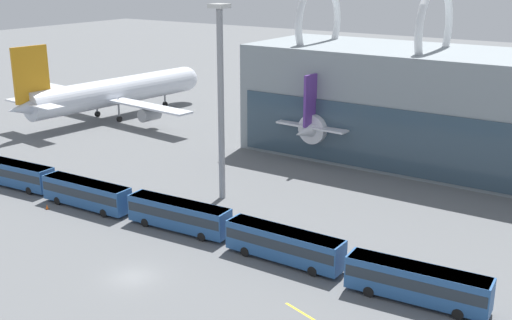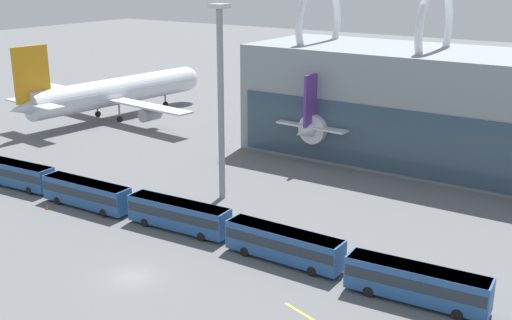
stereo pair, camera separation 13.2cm
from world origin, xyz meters
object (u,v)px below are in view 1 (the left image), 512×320
at_px(airliner_at_gate_far, 362,111).
at_px(shuttle_bus_5, 417,282).
at_px(airliner_at_gate_near, 110,93).
at_px(shuttle_bus_2, 86,192).
at_px(shuttle_bus_1, 14,173).
at_px(shuttle_bus_4, 284,243).
at_px(shuttle_bus_3, 179,214).
at_px(floodlight_mast, 221,95).
at_px(traffic_cone_1, 47,207).

xyz_separation_m(airliner_at_gate_far, shuttle_bus_5, (27.14, -46.94, -3.16)).
xyz_separation_m(airliner_at_gate_near, shuttle_bus_2, (32.49, -35.41, -3.12)).
bearing_deg(shuttle_bus_1, airliner_at_gate_near, 113.52).
bearing_deg(shuttle_bus_5, shuttle_bus_4, 174.10).
bearing_deg(airliner_at_gate_far, shuttle_bus_4, -160.95).
bearing_deg(shuttle_bus_2, shuttle_bus_3, 1.86).
distance_m(airliner_at_gate_far, shuttle_bus_5, 54.31).
height_order(shuttle_bus_2, shuttle_bus_3, same).
relative_size(airliner_at_gate_near, shuttle_bus_5, 3.43).
height_order(shuttle_bus_1, shuttle_bus_2, same).
bearing_deg(airliner_at_gate_near, shuttle_bus_5, -109.49).
distance_m(airliner_at_gate_near, airliner_at_gate_far, 48.55).
bearing_deg(shuttle_bus_2, floodlight_mast, 43.82).
bearing_deg(shuttle_bus_3, traffic_cone_1, -170.28).
xyz_separation_m(shuttle_bus_2, shuttle_bus_5, (41.72, 0.36, 0.00)).
xyz_separation_m(shuttle_bus_1, shuttle_bus_5, (55.62, 0.39, 0.00)).
height_order(shuttle_bus_1, floodlight_mast, floodlight_mast).
height_order(shuttle_bus_1, traffic_cone_1, shuttle_bus_1).
xyz_separation_m(airliner_at_gate_far, floodlight_mast, (-2.91, -35.23, 8.26)).
xyz_separation_m(shuttle_bus_1, shuttle_bus_3, (27.81, 1.00, 0.00)).
bearing_deg(shuttle_bus_4, shuttle_bus_5, -1.84).
relative_size(shuttle_bus_2, floodlight_mast, 0.53).
xyz_separation_m(airliner_at_gate_near, shuttle_bus_5, (74.20, -35.05, -3.12)).
distance_m(airliner_at_gate_near, shuttle_bus_5, 82.13).
height_order(shuttle_bus_3, shuttle_bus_4, same).
relative_size(shuttle_bus_1, shuttle_bus_3, 1.00).
height_order(airliner_at_gate_far, floodlight_mast, floodlight_mast).
distance_m(shuttle_bus_1, floodlight_mast, 30.51).
bearing_deg(floodlight_mast, airliner_at_gate_far, 85.27).
relative_size(airliner_at_gate_far, shuttle_bus_5, 3.23).
height_order(shuttle_bus_3, floodlight_mast, floodlight_mast).
distance_m(airliner_at_gate_far, shuttle_bus_2, 49.59).
distance_m(shuttle_bus_5, floodlight_mast, 34.21).
distance_m(airliner_at_gate_near, shuttle_bus_4, 69.62).
height_order(airliner_at_gate_near, shuttle_bus_2, airliner_at_gate_near).
height_order(airliner_at_gate_near, traffic_cone_1, airliner_at_gate_near).
bearing_deg(traffic_cone_1, shuttle_bus_4, 7.04).
bearing_deg(shuttle_bus_2, shuttle_bus_1, 178.02).
height_order(airliner_at_gate_near, shuttle_bus_4, airliner_at_gate_near).
xyz_separation_m(shuttle_bus_3, traffic_cone_1, (-17.57, -4.09, -1.67)).
distance_m(shuttle_bus_3, floodlight_mast, 16.08).
distance_m(airliner_at_gate_far, floodlight_mast, 36.30).
relative_size(shuttle_bus_2, traffic_cone_1, 20.33).
bearing_deg(airliner_at_gate_far, shuttle_bus_2, 166.04).
bearing_deg(shuttle_bus_1, traffic_cone_1, -20.94).
relative_size(shuttle_bus_1, shuttle_bus_4, 1.01).
relative_size(shuttle_bus_2, shuttle_bus_5, 0.99).
distance_m(shuttle_bus_1, shuttle_bus_2, 13.91).
xyz_separation_m(shuttle_bus_1, shuttle_bus_2, (13.91, 0.03, 0.00)).
bearing_deg(traffic_cone_1, floodlight_mast, 44.72).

